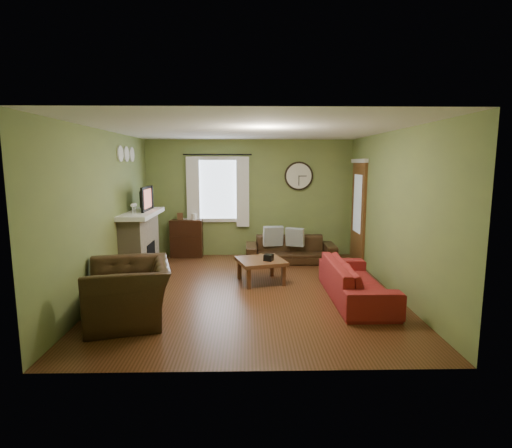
{
  "coord_description": "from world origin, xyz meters",
  "views": [
    {
      "loc": [
        -0.04,
        -6.36,
        2.09
      ],
      "look_at": [
        0.1,
        0.4,
        1.05
      ],
      "focal_mm": 28.0,
      "sensor_mm": 36.0,
      "label": 1
    }
  ],
  "objects_px": {
    "sofa_brown": "(290,249)",
    "coffee_table": "(261,271)",
    "sofa_red": "(356,281)",
    "bookshelf": "(187,238)",
    "armchair": "(129,292)"
  },
  "relations": [
    {
      "from": "sofa_red",
      "to": "sofa_brown",
      "type": "bearing_deg",
      "value": 17.81
    },
    {
      "from": "bookshelf",
      "to": "armchair",
      "type": "height_order",
      "value": "bookshelf"
    },
    {
      "from": "bookshelf",
      "to": "armchair",
      "type": "bearing_deg",
      "value": -93.3
    },
    {
      "from": "bookshelf",
      "to": "coffee_table",
      "type": "bearing_deg",
      "value": -51.11
    },
    {
      "from": "coffee_table",
      "to": "sofa_brown",
      "type": "bearing_deg",
      "value": 64.82
    },
    {
      "from": "bookshelf",
      "to": "sofa_red",
      "type": "xyz_separation_m",
      "value": [
        3.03,
        -2.89,
        -0.13
      ]
    },
    {
      "from": "bookshelf",
      "to": "sofa_brown",
      "type": "distance_m",
      "value": 2.34
    },
    {
      "from": "coffee_table",
      "to": "bookshelf",
      "type": "bearing_deg",
      "value": 128.89
    },
    {
      "from": "bookshelf",
      "to": "sofa_red",
      "type": "bearing_deg",
      "value": -43.68
    },
    {
      "from": "armchair",
      "to": "coffee_table",
      "type": "xyz_separation_m",
      "value": [
        1.81,
        1.68,
        -0.18
      ]
    },
    {
      "from": "sofa_red",
      "to": "armchair",
      "type": "height_order",
      "value": "armchair"
    },
    {
      "from": "sofa_red",
      "to": "armchair",
      "type": "xyz_separation_m",
      "value": [
        -3.24,
        -0.77,
        0.1
      ]
    },
    {
      "from": "sofa_red",
      "to": "coffee_table",
      "type": "distance_m",
      "value": 1.71
    },
    {
      "from": "sofa_brown",
      "to": "coffee_table",
      "type": "xyz_separation_m",
      "value": [
        -0.68,
        -1.44,
        -0.07
      ]
    },
    {
      "from": "sofa_brown",
      "to": "armchair",
      "type": "bearing_deg",
      "value": -128.5
    }
  ]
}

